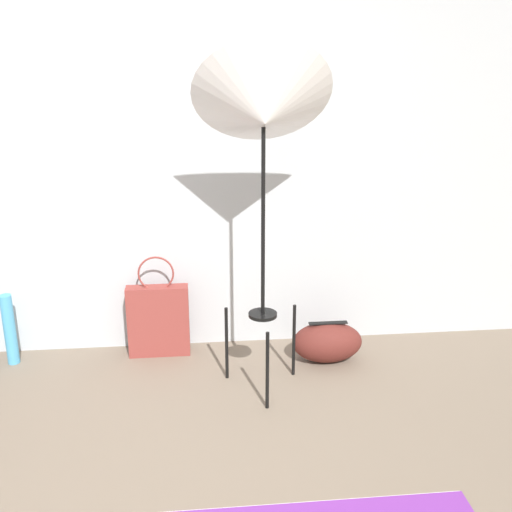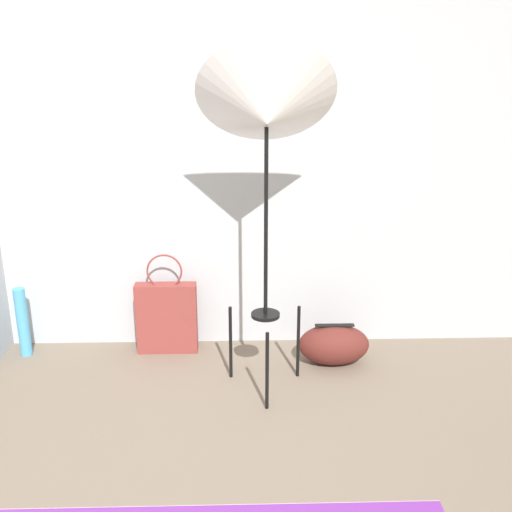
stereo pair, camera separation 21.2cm
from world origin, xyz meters
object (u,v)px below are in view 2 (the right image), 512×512
at_px(photo_umbrella, 267,111).
at_px(tote_bag, 167,317).
at_px(paper_roll, 23,322).
at_px(duffel_bag, 334,345).

height_order(photo_umbrella, tote_bag, photo_umbrella).
bearing_deg(photo_umbrella, tote_bag, 142.96).
bearing_deg(paper_roll, duffel_bag, -4.92).
bearing_deg(duffel_bag, photo_umbrella, -148.63).
height_order(tote_bag, paper_roll, tote_bag).
distance_m(photo_umbrella, tote_bag, 1.55).
relative_size(photo_umbrella, tote_bag, 2.89).
bearing_deg(duffel_bag, tote_bag, 169.42).
xyz_separation_m(photo_umbrella, tote_bag, (-0.62, 0.47, -1.34)).
bearing_deg(photo_umbrella, paper_roll, 164.03).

